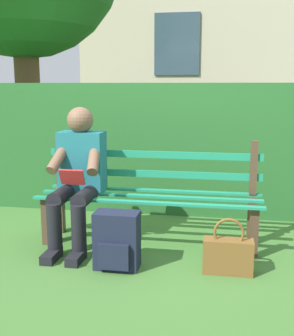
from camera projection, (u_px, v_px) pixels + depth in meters
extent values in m
plane|color=#3D6B2D|center=(149.00, 244.00, 3.69)|extent=(60.00, 60.00, 0.00)
cube|color=#4C3828|center=(254.00, 233.00, 3.36)|extent=(0.07, 0.07, 0.41)
cube|color=#4C3828|center=(47.00, 221.00, 3.65)|extent=(0.07, 0.07, 0.41)
cube|color=#4C3828|center=(251.00, 221.00, 3.66)|extent=(0.07, 0.07, 0.41)
cube|color=#4C3828|center=(60.00, 211.00, 3.95)|extent=(0.07, 0.07, 0.41)
cube|color=#1E8460|center=(153.00, 190.00, 3.81)|extent=(1.87, 0.06, 0.02)
cube|color=#1E8460|center=(149.00, 196.00, 3.62)|extent=(1.87, 0.06, 0.02)
cube|color=#1E8460|center=(145.00, 203.00, 3.42)|extent=(1.87, 0.06, 0.02)
cube|color=#4C3828|center=(254.00, 167.00, 3.61)|extent=(0.06, 0.06, 0.45)
cube|color=#4C3828|center=(60.00, 161.00, 3.91)|extent=(0.06, 0.06, 0.45)
cube|color=#1E8460|center=(153.00, 174.00, 3.77)|extent=(1.87, 0.02, 0.06)
cube|color=#1E8460|center=(153.00, 155.00, 3.74)|extent=(1.87, 0.02, 0.06)
cube|color=#1E6672|center=(82.00, 162.00, 3.68)|extent=(0.38, 0.22, 0.52)
sphere|color=brown|center=(80.00, 120.00, 3.60)|extent=(0.22, 0.22, 0.22)
cylinder|color=black|center=(86.00, 196.00, 3.51)|extent=(0.13, 0.42, 0.13)
cylinder|color=black|center=(63.00, 195.00, 3.54)|extent=(0.13, 0.42, 0.13)
cylinder|color=black|center=(79.00, 232.00, 3.35)|extent=(0.12, 0.12, 0.43)
cylinder|color=black|center=(55.00, 230.00, 3.39)|extent=(0.12, 0.12, 0.43)
cube|color=black|center=(76.00, 258.00, 3.31)|extent=(0.10, 0.24, 0.07)
cube|color=black|center=(52.00, 256.00, 3.34)|extent=(0.10, 0.24, 0.07)
cylinder|color=brown|center=(94.00, 158.00, 3.51)|extent=(0.14, 0.32, 0.26)
cylinder|color=brown|center=(59.00, 157.00, 3.56)|extent=(0.14, 0.32, 0.26)
cube|color=#B22626|center=(72.00, 177.00, 3.45)|extent=(0.20, 0.07, 0.13)
cube|color=#265B28|center=(199.00, 147.00, 4.64)|extent=(5.98, 0.66, 1.36)
sphere|color=#265B28|center=(68.00, 107.00, 4.89)|extent=(0.53, 0.53, 0.53)
cylinder|color=brown|center=(28.00, 98.00, 6.10)|extent=(0.35, 0.35, 2.31)
cube|color=#334756|center=(177.00, 44.00, 8.54)|extent=(0.90, 0.04, 1.20)
cube|color=#191E33|center=(117.00, 240.00, 3.18)|extent=(0.33, 0.19, 0.43)
cube|color=#191E33|center=(113.00, 257.00, 3.08)|extent=(0.23, 0.04, 0.19)
cylinder|color=#191E33|center=(133.00, 233.00, 3.26)|extent=(0.04, 0.04, 0.26)
cylinder|color=#191E33|center=(108.00, 232.00, 3.29)|extent=(0.04, 0.04, 0.26)
cube|color=brown|center=(228.00, 256.00, 3.10)|extent=(0.36, 0.14, 0.25)
torus|color=brown|center=(229.00, 233.00, 3.07)|extent=(0.22, 0.02, 0.22)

